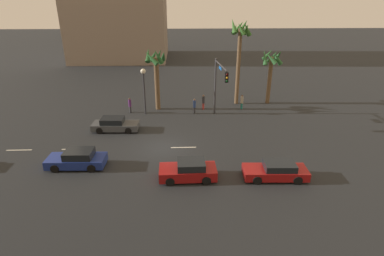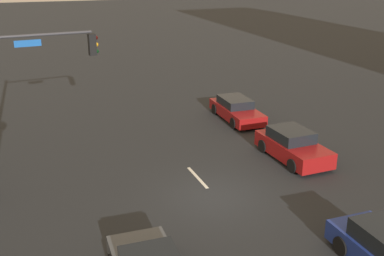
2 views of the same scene
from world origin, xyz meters
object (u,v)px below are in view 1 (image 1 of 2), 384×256
Objects in this scene: pedestrian_0 at (130,105)px; palm_tree_1 at (156,67)px; car_1 at (276,171)px; car_3 at (189,171)px; palm_tree_2 at (271,64)px; pedestrian_3 at (194,106)px; car_2 at (115,125)px; pedestrian_2 at (203,102)px; car_0 at (77,159)px; streetlamp at (144,82)px; traffic_signal at (219,81)px; palm_tree_0 at (240,43)px; pedestrian_1 at (242,101)px.

palm_tree_1 is (3.05, 1.13, 4.03)m from pedestrian_0.
car_3 reaches higher than car_1.
palm_tree_2 is (13.47, 1.75, -0.12)m from palm_tree_1.
pedestrian_3 is (7.28, -0.53, -0.01)m from pedestrian_0.
palm_tree_1 is at bearing 58.36° from car_2.
pedestrian_2 is (9.11, 5.86, 0.34)m from car_2.
streetlamp is at bearing 70.77° from car_0.
traffic_signal reaches higher than car_0.
palm_tree_1 reaches higher than pedestrian_2.
car_2 is 6.05m from streetlamp.
car_0 is at bearing -141.20° from traffic_signal.
streetlamp reaches higher than pedestrian_3.
pedestrian_3 is at bearing -0.98° from streetlamp.
car_3 is 0.41× the size of palm_tree_0.
pedestrian_0 is 12.91m from pedestrian_1.
pedestrian_2 is at bearing 50.36° from car_0.
pedestrian_0 is 1.01× the size of pedestrian_3.
car_3 is at bearing -106.45° from traffic_signal.
pedestrian_0 is at bearing -174.29° from pedestrian_2.
streetlamp is 2.95× the size of pedestrian_3.
car_3 is at bearing -98.08° from pedestrian_2.
palm_tree_0 is 1.42× the size of palm_tree_1.
palm_tree_2 reaches higher than pedestrian_3.
pedestrian_2 is 1.75m from pedestrian_3.
pedestrian_1 is 0.17× the size of palm_tree_0.
pedestrian_3 is at bearing 111.20° from car_1.
pedestrian_3 is at bearing -166.74° from pedestrian_1.
pedestrian_0 is at bearing 131.56° from car_1.
pedestrian_1 is 0.26× the size of palm_tree_2.
car_3 is 0.81× the size of streetlamp.
palm_tree_0 is 4.62m from palm_tree_2.
car_3 is at bearing -71.69° from streetlamp.
pedestrian_1 is at bearing -0.57° from pedestrian_2.
car_0 is at bearing -141.62° from palm_tree_2.
pedestrian_0 is 0.26× the size of palm_tree_2.
pedestrian_2 reaches higher than car_0.
car_2 is 8.43m from palm_tree_1.
car_1 is at bearing -68.80° from pedestrian_3.
car_0 is 22.08m from palm_tree_0.
palm_tree_1 reaches higher than pedestrian_3.
car_2 is at bearing -156.88° from pedestrian_1.
palm_tree_2 is at bearing 58.74° from car_3.
palm_tree_0 reaches higher than pedestrian_0.
car_0 is 14.94m from pedestrian_3.
traffic_signal is at bearing -134.99° from pedestrian_1.
car_1 is 2.62× the size of pedestrian_2.
pedestrian_1 is 0.99× the size of pedestrian_3.
pedestrian_1 is (15.15, 12.80, 0.27)m from car_0.
streetlamp is at bearing -169.11° from pedestrian_2.
palm_tree_1 reaches higher than car_1.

